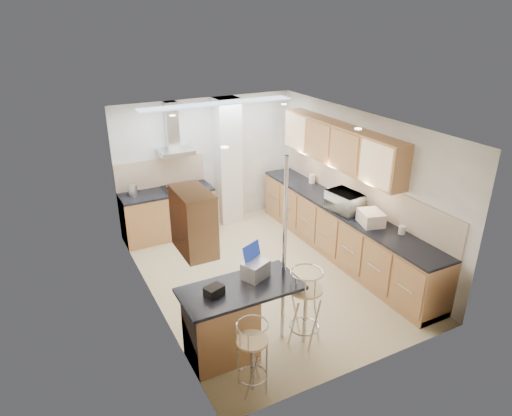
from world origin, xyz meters
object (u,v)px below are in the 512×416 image
bar_stool_near (252,357)px  bread_bin (371,218)px  bar_stool_end (305,307)px  microwave (345,202)px  laptop (255,270)px

bar_stool_near → bread_bin: bearing=11.8°
bar_stool_near → bar_stool_end: size_ratio=0.86×
microwave → bar_stool_end: (-1.74, -1.53, -0.55)m
microwave → laptop: size_ratio=1.88×
bar_stool_near → bread_bin: size_ratio=2.28×
bar_stool_end → microwave: bearing=-10.6°
bar_stool_near → bar_stool_end: 1.05m
bread_bin → microwave: bearing=109.4°
laptop → bread_bin: 2.38m
laptop → bar_stool_near: 1.06m
microwave → bar_stool_near: bearing=119.1°
microwave → bar_stool_near: (-2.71, -1.95, -0.62)m
bar_stool_near → bar_stool_end: bearing=9.2°
bread_bin → bar_stool_near: bearing=-138.7°
microwave → bar_stool_near: microwave is taller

